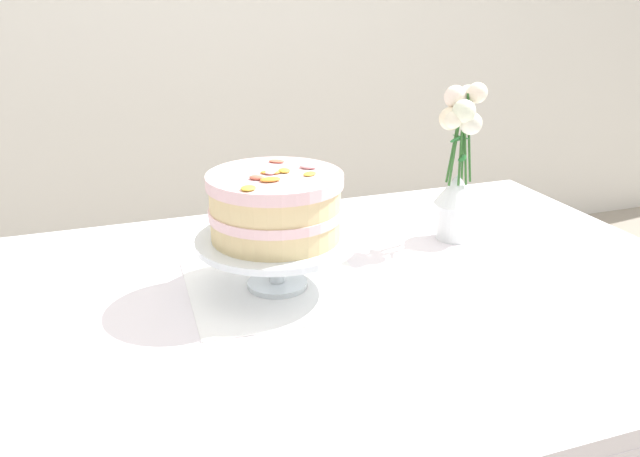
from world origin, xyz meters
name	(u,v)px	position (x,y,z in m)	size (l,w,h in m)	color
dining_table	(352,342)	(0.00, -0.03, 0.65)	(1.40, 1.00, 0.74)	white
linen_napkin	(277,287)	(-0.12, 0.05, 0.74)	(0.32, 0.32, 0.00)	white
cake_stand	(276,246)	(-0.12, 0.05, 0.82)	(0.29, 0.29, 0.10)	silver
layer_cake	(275,206)	(-0.12, 0.05, 0.90)	(0.24, 0.24, 0.12)	beige
flower_vase	(458,169)	(0.32, 0.16, 0.90)	(0.10, 0.10, 0.34)	silver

